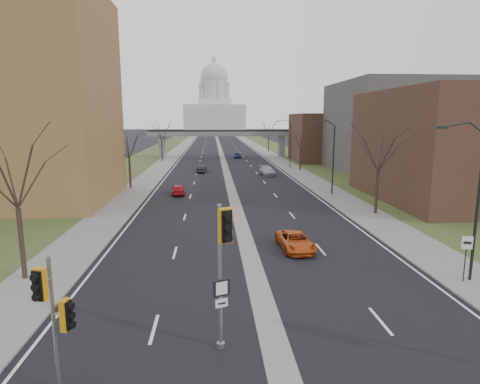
{
  "coord_description": "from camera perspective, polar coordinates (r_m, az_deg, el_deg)",
  "views": [
    {
      "loc": [
        -2.42,
        -14.09,
        8.91
      ],
      "look_at": [
        -0.56,
        12.49,
        4.05
      ],
      "focal_mm": 30.0,
      "sensor_mm": 36.0,
      "label": 1
    }
  ],
  "objects": [
    {
      "name": "commercial_block_far",
      "position": [
        87.65,
        12.29,
        7.55
      ],
      "size": [
        14.0,
        14.0,
        10.0
      ],
      "primitive_type": "cube",
      "color": "#533227",
      "rests_on": "ground"
    },
    {
      "name": "commercial_block_mid",
      "position": [
        72.77,
        20.95,
        8.56
      ],
      "size": [
        18.0,
        22.0,
        15.0
      ],
      "primitive_type": "cube",
      "color": "#4F4D48",
      "rests_on": "ground"
    },
    {
      "name": "car_left_far",
      "position": [
        67.98,
        -5.47,
        3.28
      ],
      "size": [
        1.75,
        3.84,
        1.22
      ],
      "primitive_type": "imported",
      "rotation": [
        0.0,
        0.0,
        3.02
      ],
      "color": "black",
      "rests_on": "ground"
    },
    {
      "name": "streetlight_far",
      "position": [
        73.35,
        6.61,
        8.75
      ],
      "size": [
        2.61,
        0.2,
        8.7
      ],
      "color": "black",
      "rests_on": "sidewalk_right"
    },
    {
      "name": "signal_pole_left",
      "position": [
        14.31,
        -24.98,
        -14.79
      ],
      "size": [
        1.02,
        0.78,
        4.69
      ],
      "rotation": [
        0.0,
        0.0,
        -0.28
      ],
      "color": "gray",
      "rests_on": "ground"
    },
    {
      "name": "signal_pole_median",
      "position": [
        15.01,
        -2.42,
        -8.59
      ],
      "size": [
        0.82,
        0.97,
        5.8
      ],
      "rotation": [
        0.0,
        0.0,
        0.36
      ],
      "color": "gray",
      "rests_on": "ground"
    },
    {
      "name": "pedestrian_bridge",
      "position": [
        94.21,
        -2.55,
        7.86
      ],
      "size": [
        34.0,
        3.0,
        6.45
      ],
      "color": "slate",
      "rests_on": "ground"
    },
    {
      "name": "car_right_near",
      "position": [
        28.13,
        7.88,
        -6.92
      ],
      "size": [
        2.32,
        4.52,
        1.22
      ],
      "primitive_type": "imported",
      "rotation": [
        0.0,
        0.0,
        0.07
      ],
      "color": "#C94B15",
      "rests_on": "ground"
    },
    {
      "name": "grass_verge_left",
      "position": [
        165.07,
        -9.49,
        7.13
      ],
      "size": [
        8.0,
        600.0,
        0.1
      ],
      "primitive_type": "cube",
      "color": "#2F3F1D",
      "rests_on": "ground"
    },
    {
      "name": "median_strip",
      "position": [
        164.35,
        -3.18,
        7.22
      ],
      "size": [
        1.2,
        600.0,
        0.02
      ],
      "primitive_type": "cube",
      "color": "gray",
      "rests_on": "ground"
    },
    {
      "name": "car_right_mid",
      "position": [
        64.51,
        3.88,
        3.02
      ],
      "size": [
        2.39,
        5.05,
        1.42
      ],
      "primitive_type": "imported",
      "rotation": [
        0.0,
        0.0,
        0.08
      ],
      "color": "#9E9EA5",
      "rests_on": "ground"
    },
    {
      "name": "tree_left_a",
      "position": [
        24.6,
        -29.53,
        3.7
      ],
      "size": [
        7.2,
        7.2,
        9.4
      ],
      "color": "#382B21",
      "rests_on": "sidewalk_left"
    },
    {
      "name": "ground",
      "position": [
        16.85,
        5.23,
        -21.64
      ],
      "size": [
        700.0,
        700.0,
        0.0
      ],
      "primitive_type": "plane",
      "color": "black",
      "rests_on": "ground"
    },
    {
      "name": "speed_limit_sign",
      "position": [
        25.14,
        29.48,
        -7.26
      ],
      "size": [
        0.54,
        0.18,
        2.57
      ],
      "rotation": [
        0.0,
        0.0,
        -0.28
      ],
      "color": "black",
      "rests_on": "sidewalk_right"
    },
    {
      "name": "car_left_near",
      "position": [
        48.38,
        -8.78,
        0.37
      ],
      "size": [
        1.88,
        3.87,
        1.27
      ],
      "primitive_type": "imported",
      "rotation": [
        0.0,
        0.0,
        3.25
      ],
      "color": "#B01419",
      "rests_on": "ground"
    },
    {
      "name": "tree_left_c",
      "position": [
        86.76,
        -11.14,
        8.92
      ],
      "size": [
        7.65,
        7.65,
        9.99
      ],
      "color": "#382B21",
      "rests_on": "sidewalk_left"
    },
    {
      "name": "streetlight_near",
      "position": [
        24.23,
        29.7,
        4.36
      ],
      "size": [
        2.61,
        0.2,
        8.7
      ],
      "color": "black",
      "rests_on": "sidewalk_right"
    },
    {
      "name": "tree_right_a",
      "position": [
        39.31,
        19.22,
        6.45
      ],
      "size": [
        7.2,
        7.2,
        9.4
      ],
      "color": "#382B21",
      "rests_on": "sidewalk_right"
    },
    {
      "name": "sidewalk_right",
      "position": [
        164.96,
        1.03,
        7.27
      ],
      "size": [
        4.0,
        600.0,
        0.12
      ],
      "primitive_type": "cube",
      "color": "gray",
      "rests_on": "ground"
    },
    {
      "name": "tree_right_b",
      "position": [
        70.86,
        8.65,
        7.73
      ],
      "size": [
        6.3,
        6.3,
        8.22
      ],
      "color": "#382B21",
      "rests_on": "sidewalk_right"
    },
    {
      "name": "commercial_block_near",
      "position": [
        49.78,
        28.22,
        5.77
      ],
      "size": [
        16.0,
        20.0,
        12.0
      ],
      "primitive_type": "cube",
      "color": "#533227",
      "rests_on": "ground"
    },
    {
      "name": "tree_left_b",
      "position": [
        53.22,
        -15.59,
        7.08
      ],
      "size": [
        6.75,
        6.75,
        8.81
      ],
      "color": "#382B21",
      "rests_on": "sidewalk_left"
    },
    {
      "name": "road_surface",
      "position": [
        164.35,
        -3.18,
        7.22
      ],
      "size": [
        20.0,
        600.0,
        0.01
      ],
      "primitive_type": "cube",
      "color": "black",
      "rests_on": "ground"
    },
    {
      "name": "grass_verge_right",
      "position": [
        165.59,
        3.11,
        7.26
      ],
      "size": [
        8.0,
        600.0,
        0.1
      ],
      "primitive_type": "cube",
      "color": "#2F3F1D",
      "rests_on": "ground"
    },
    {
      "name": "sidewalk_left",
      "position": [
        164.61,
        -7.39,
        7.18
      ],
      "size": [
        4.0,
        600.0,
        0.12
      ],
      "primitive_type": "cube",
      "color": "gray",
      "rests_on": "ground"
    },
    {
      "name": "tree_right_c",
      "position": [
        110.19,
        4.1,
        9.35
      ],
      "size": [
        7.65,
        7.65,
        9.99
      ],
      "color": "#382B21",
      "rests_on": "sidewalk_right"
    },
    {
      "name": "streetlight_mid",
      "position": [
        48.04,
        12.32,
        7.77
      ],
      "size": [
        2.61,
        0.2,
        8.7
      ],
      "color": "black",
      "rests_on": "sidewalk_right"
    },
    {
      "name": "capitol",
      "position": [
        334.24,
        -3.66,
        11.98
      ],
      "size": [
        48.0,
        42.0,
        55.75
      ],
      "color": "silver",
      "rests_on": "ground"
    },
    {
      "name": "car_right_far",
      "position": [
        93.19,
        -0.35,
        5.26
      ],
      "size": [
        1.62,
        3.85,
        1.3
      ],
      "primitive_type": "imported",
      "rotation": [
        0.0,
        0.0,
        -0.02
      ],
      "color": "navy",
      "rests_on": "ground"
    }
  ]
}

